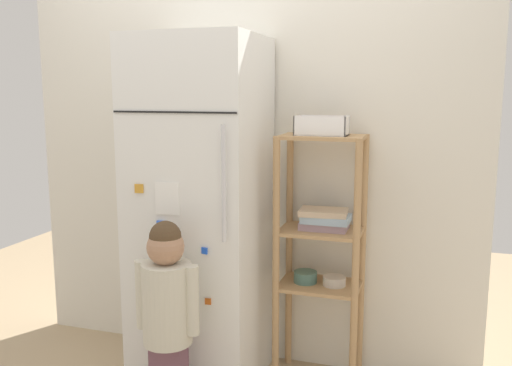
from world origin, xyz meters
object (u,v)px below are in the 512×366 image
object	(u,v)px
refrigerator	(201,214)
fruit_bin	(325,128)
child_standing	(167,303)
pantry_shelf_unit	(321,239)

from	to	relation	value
refrigerator	fruit_bin	xyz separation A→B (m)	(0.63, 0.12, 0.45)
fruit_bin	child_standing	bearing A→B (deg)	-137.23
child_standing	fruit_bin	size ratio (longest dim) A/B	3.78
child_standing	pantry_shelf_unit	world-z (taller)	pantry_shelf_unit
refrigerator	child_standing	xyz separation A→B (m)	(0.02, -0.44, -0.32)
pantry_shelf_unit	fruit_bin	world-z (taller)	fruit_bin
pantry_shelf_unit	fruit_bin	bearing A→B (deg)	-55.23
fruit_bin	pantry_shelf_unit	bearing A→B (deg)	124.77
child_standing	fruit_bin	distance (m)	1.13
child_standing	pantry_shelf_unit	size ratio (longest dim) A/B	0.73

